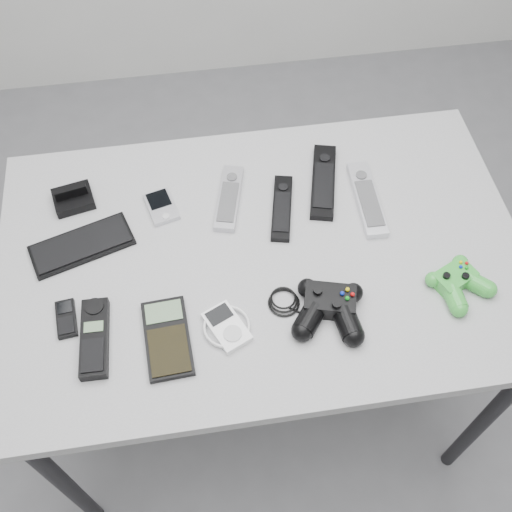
{
  "coord_description": "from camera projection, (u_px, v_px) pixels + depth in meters",
  "views": [
    {
      "loc": [
        -0.18,
        -0.68,
        1.94
      ],
      "look_at": [
        -0.06,
        0.06,
        0.83
      ],
      "focal_mm": 42.0,
      "sensor_mm": 36.0,
      "label": 1
    }
  ],
  "objects": [
    {
      "name": "pda",
      "position": [
        161.0,
        206.0,
        1.43
      ],
      "size": [
        0.09,
        0.11,
        0.02
      ],
      "primitive_type": "cube",
      "rotation": [
        0.0,
        0.0,
        0.26
      ],
      "color": "#B5B5BC",
      "rests_on": "desk"
    },
    {
      "name": "controller_green",
      "position": [
        458.0,
        281.0,
        1.3
      ],
      "size": [
        0.17,
        0.17,
        0.04
      ],
      "primitive_type": null,
      "rotation": [
        0.0,
        0.0,
        0.43
      ],
      "color": "green",
      "rests_on": "desk"
    },
    {
      "name": "pda_keyboard",
      "position": [
        82.0,
        245.0,
        1.37
      ],
      "size": [
        0.25,
        0.16,
        0.01
      ],
      "primitive_type": "cube",
      "rotation": [
        0.0,
        0.0,
        0.31
      ],
      "color": "black",
      "rests_on": "desk"
    },
    {
      "name": "remote_black_a",
      "position": [
        282.0,
        208.0,
        1.43
      ],
      "size": [
        0.08,
        0.2,
        0.02
      ],
      "primitive_type": "cube",
      "rotation": [
        0.0,
        0.0,
        -0.22
      ],
      "color": "black",
      "rests_on": "desk"
    },
    {
      "name": "remote_silver_b",
      "position": [
        367.0,
        199.0,
        1.44
      ],
      "size": [
        0.06,
        0.23,
        0.02
      ],
      "primitive_type": "cube",
      "rotation": [
        0.0,
        0.0,
        -0.02
      ],
      "color": "silver",
      "rests_on": "desk"
    },
    {
      "name": "remote_silver_a",
      "position": [
        229.0,
        198.0,
        1.45
      ],
      "size": [
        0.1,
        0.2,
        0.02
      ],
      "primitive_type": "cube",
      "rotation": [
        0.0,
        0.0,
        -0.25
      ],
      "color": "#B5B5BC",
      "rests_on": "desk"
    },
    {
      "name": "calculator",
      "position": [
        167.0,
        338.0,
        1.24
      ],
      "size": [
        0.1,
        0.19,
        0.02
      ],
      "primitive_type": "cube",
      "rotation": [
        0.0,
        0.0,
        0.05
      ],
      "color": "black",
      "rests_on": "desk"
    },
    {
      "name": "desk",
      "position": [
        262.0,
        268.0,
        1.43
      ],
      "size": [
        1.2,
        0.77,
        0.81
      ],
      "color": "#979699",
      "rests_on": "floor"
    },
    {
      "name": "cordless_handset",
      "position": [
        95.0,
        338.0,
        1.23
      ],
      "size": [
        0.06,
        0.18,
        0.03
      ],
      "primitive_type": "cube",
      "rotation": [
        0.0,
        0.0,
        -0.03
      ],
      "color": "black",
      "rests_on": "desk"
    },
    {
      "name": "floor",
      "position": [
        278.0,
        408.0,
        1.99
      ],
      "size": [
        3.5,
        3.5,
        0.0
      ],
      "primitive_type": "plane",
      "color": "slate",
      "rests_on": "ground"
    },
    {
      "name": "mp3_player",
      "position": [
        227.0,
        326.0,
        1.25
      ],
      "size": [
        0.14,
        0.14,
        0.02
      ],
      "primitive_type": "cube",
      "rotation": [
        0.0,
        0.0,
        0.43
      ],
      "color": "white",
      "rests_on": "desk"
    },
    {
      "name": "remote_black_b",
      "position": [
        323.0,
        181.0,
        1.47
      ],
      "size": [
        0.11,
        0.24,
        0.02
      ],
      "primitive_type": "cube",
      "rotation": [
        0.0,
        0.0,
        -0.25
      ],
      "color": "black",
      "rests_on": "desk"
    },
    {
      "name": "mobile_phone",
      "position": [
        66.0,
        319.0,
        1.26
      ],
      "size": [
        0.05,
        0.09,
        0.02
      ],
      "primitive_type": "cube",
      "rotation": [
        0.0,
        0.0,
        0.11
      ],
      "color": "black",
      "rests_on": "desk"
    },
    {
      "name": "dock_bracket",
      "position": [
        72.0,
        196.0,
        1.43
      ],
      "size": [
        0.11,
        0.1,
        0.05
      ],
      "primitive_type": "cube",
      "rotation": [
        0.0,
        0.0,
        0.21
      ],
      "color": "black",
      "rests_on": "desk"
    },
    {
      "name": "controller_black",
      "position": [
        329.0,
        307.0,
        1.26
      ],
      "size": [
        0.29,
        0.22,
        0.05
      ],
      "primitive_type": null,
      "rotation": [
        0.0,
        0.0,
        -0.26
      ],
      "color": "black",
      "rests_on": "desk"
    }
  ]
}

